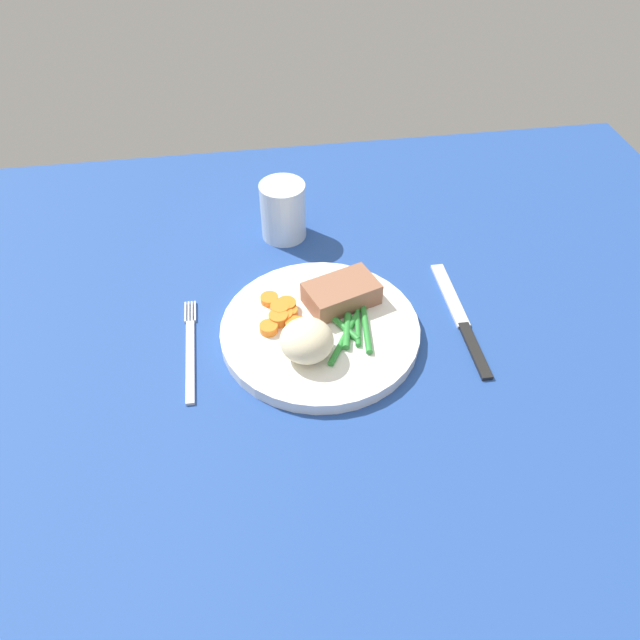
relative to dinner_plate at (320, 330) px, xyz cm
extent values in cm
cube|color=#234793|center=(1.60, 1.44, -1.80)|extent=(120.00, 90.00, 2.00)
cylinder|color=white|center=(0.00, 0.00, 0.00)|extent=(24.21, 24.21, 1.60)
cube|color=#936047|center=(3.27, 3.81, 2.24)|extent=(10.06, 7.95, 2.88)
ellipsoid|color=beige|center=(-2.18, -4.36, 3.14)|extent=(6.17, 6.03, 4.68)
cylinder|color=orange|center=(-3.66, 3.49, 1.42)|extent=(2.40, 2.40, 1.24)
cylinder|color=orange|center=(-3.00, 0.09, 1.28)|extent=(2.37, 2.37, 0.97)
cylinder|color=orange|center=(-3.35, 2.39, 1.31)|extent=(1.84, 1.84, 1.02)
cylinder|color=orange|center=(-4.88, 1.08, 1.42)|extent=(2.35, 2.35, 1.24)
cylinder|color=orange|center=(-4.53, 2.96, 1.44)|extent=(2.35, 2.35, 1.29)
cylinder|color=orange|center=(-6.20, 0.05, 1.31)|extent=(2.20, 2.20, 1.03)
cylinder|color=orange|center=(-5.65, 5.21, 1.22)|extent=(2.26, 2.26, 0.84)
cylinder|color=orange|center=(-4.35, 1.95, 1.35)|extent=(2.58, 2.58, 1.11)
cylinder|color=#2D8C38|center=(2.99, -1.76, 1.24)|extent=(2.09, 5.56, 0.88)
cylinder|color=#2D8C38|center=(4.47, -0.79, 1.13)|extent=(1.83, 6.87, 0.66)
cylinder|color=#2D8C38|center=(2.37, -2.93, 1.16)|extent=(4.99, 7.66, 0.73)
cylinder|color=#2D8C38|center=(5.35, -1.54, 1.19)|extent=(1.59, 7.98, 0.78)
cylinder|color=#2D8C38|center=(2.49, -0.54, 1.18)|extent=(3.82, 5.92, 0.75)
cube|color=silver|center=(-15.76, -2.00, -0.60)|extent=(1.00, 13.00, 0.40)
cube|color=silver|center=(-16.36, 6.30, -0.60)|extent=(0.24, 3.60, 0.40)
cube|color=silver|center=(-15.96, 6.30, -0.60)|extent=(0.24, 3.60, 0.40)
cube|color=silver|center=(-15.56, 6.30, -0.60)|extent=(0.24, 3.60, 0.40)
cube|color=silver|center=(-15.16, 6.30, -0.60)|extent=(0.24, 3.60, 0.40)
cube|color=black|center=(17.88, -5.50, -0.60)|extent=(1.30, 9.00, 0.64)
cube|color=silver|center=(17.88, 4.50, -0.60)|extent=(1.70, 12.00, 0.40)
cylinder|color=silver|center=(-2.12, 21.00, 3.39)|extent=(6.46, 6.46, 8.38)
cylinder|color=silver|center=(-2.12, 21.00, 0.77)|extent=(5.95, 5.95, 3.13)
camera|label=1|loc=(-7.69, -50.78, 52.89)|focal=33.95mm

